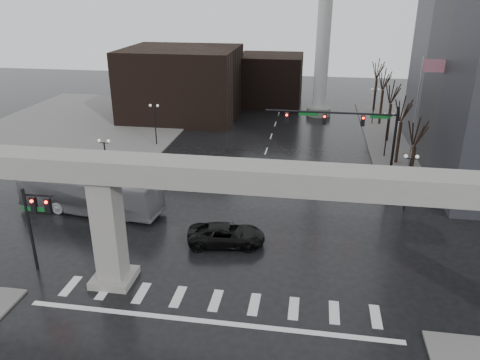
{
  "coord_description": "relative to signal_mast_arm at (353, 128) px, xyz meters",
  "views": [
    {
      "loc": [
        5.27,
        -24.3,
        17.85
      ],
      "look_at": [
        0.11,
        7.76,
        4.5
      ],
      "focal_mm": 35.0,
      "sensor_mm": 36.0,
      "label": 1
    }
  ],
  "objects": [
    {
      "name": "lamp_left_0",
      "position": [
        -22.49,
        -4.8,
        -2.36
      ],
      "size": [
        1.22,
        0.32,
        5.11
      ],
      "color": "black",
      "rests_on": "ground"
    },
    {
      "name": "city_bus",
      "position": [
        -22.13,
        -9.22,
        -4.07
      ],
      "size": [
        12.9,
        4.5,
        3.52
      ],
      "primitive_type": "imported",
      "rotation": [
        0.0,
        0.0,
        1.45
      ],
      "color": "#A5A6AA",
      "rests_on": "ground"
    },
    {
      "name": "pickup_truck",
      "position": [
        -9.61,
        -12.95,
        -5.03
      ],
      "size": [
        6.08,
        3.46,
        1.6
      ],
      "primitive_type": "imported",
      "rotation": [
        0.0,
        0.0,
        1.72
      ],
      "color": "black",
      "rests_on": "ground"
    },
    {
      "name": "lamp_left_1",
      "position": [
        -22.49,
        9.2,
        -2.36
      ],
      "size": [
        1.22,
        0.32,
        5.11
      ],
      "color": "black",
      "rests_on": "ground"
    },
    {
      "name": "building_far_left",
      "position": [
        -22.99,
        23.2,
        -0.83
      ],
      "size": [
        16.0,
        14.0,
        10.0
      ],
      "primitive_type": "cube",
      "color": "black",
      "rests_on": "ground"
    },
    {
      "name": "flagpole_assembly",
      "position": [
        6.3,
        3.2,
        1.7
      ],
      "size": [
        2.06,
        0.12,
        12.0
      ],
      "color": "silver",
      "rests_on": "ground"
    },
    {
      "name": "tree_right_4",
      "position": [
        5.54,
        31.22,
        -2.79
      ],
      "size": [
        1.12,
        1.69,
        8.19
      ],
      "color": "black",
      "rests_on": "ground"
    },
    {
      "name": "tree_right_0",
      "position": [
        5.54,
        -0.78,
        -3.04
      ],
      "size": [
        1.09,
        1.58,
        7.5
      ],
      "color": "black",
      "rests_on": "ground"
    },
    {
      "name": "lamp_right_1",
      "position": [
        4.51,
        9.2,
        -2.36
      ],
      "size": [
        1.22,
        0.32,
        5.11
      ],
      "color": "black",
      "rests_on": "ground"
    },
    {
      "name": "building_far_mid",
      "position": [
        -10.99,
        33.2,
        -1.83
      ],
      "size": [
        10.0,
        10.0,
        8.0
      ],
      "primitive_type": "cube",
      "color": "black",
      "rests_on": "ground"
    },
    {
      "name": "signal_left_pole",
      "position": [
        -21.24,
        -18.3,
        -1.76
      ],
      "size": [
        2.3,
        0.3,
        6.0
      ],
      "color": "black",
      "rests_on": "ground"
    },
    {
      "name": "tree_right_3",
      "position": [
        5.54,
        23.22,
        -2.85
      ],
      "size": [
        1.11,
        1.66,
        8.02
      ],
      "color": "black",
      "rests_on": "ground"
    },
    {
      "name": "lamp_right_0",
      "position": [
        4.51,
        -4.8,
        -2.36
      ],
      "size": [
        1.22,
        0.32,
        5.11
      ],
      "color": "black",
      "rests_on": "ground"
    },
    {
      "name": "sidewalk_nw",
      "position": [
        -34.99,
        17.2,
        -5.75
      ],
      "size": [
        28.0,
        36.0,
        0.15
      ],
      "primitive_type": "cube",
      "color": "slate",
      "rests_on": "ground"
    },
    {
      "name": "smokestack",
      "position": [
        -2.99,
        27.2,
        7.52
      ],
      "size": [
        3.6,
        3.6,
        30.0
      ],
      "color": "silver",
      "rests_on": "ground"
    },
    {
      "name": "tree_right_1",
      "position": [
        5.54,
        7.22,
        -2.98
      ],
      "size": [
        1.09,
        1.61,
        7.67
      ],
      "color": "black",
      "rests_on": "ground"
    },
    {
      "name": "signal_mast_arm",
      "position": [
        0.0,
        0.0,
        0.0
      ],
      "size": [
        12.12,
        0.43,
        8.0
      ],
      "color": "black",
      "rests_on": "ground"
    },
    {
      "name": "tree_right_2",
      "position": [
        5.54,
        15.22,
        -2.91
      ],
      "size": [
        1.1,
        1.63,
        7.85
      ],
      "color": "black",
      "rests_on": "ground"
    },
    {
      "name": "lamp_right_2",
      "position": [
        4.51,
        23.2,
        -2.36
      ],
      "size": [
        1.22,
        0.32,
        5.11
      ],
      "color": "black",
      "rests_on": "ground"
    },
    {
      "name": "ground",
      "position": [
        -8.99,
        -18.8,
        -5.83
      ],
      "size": [
        160.0,
        160.0,
        0.0
      ],
      "primitive_type": "plane",
      "color": "black",
      "rests_on": "ground"
    },
    {
      "name": "lamp_left_2",
      "position": [
        -22.49,
        23.2,
        -2.36
      ],
      "size": [
        1.22,
        0.32,
        5.11
      ],
      "color": "black",
      "rests_on": "ground"
    },
    {
      "name": "elevated_guideway",
      "position": [
        -7.73,
        -18.8,
        1.05
      ],
      "size": [
        48.0,
        2.6,
        8.7
      ],
      "color": "gray",
      "rests_on": "ground"
    },
    {
      "name": "sidewalk_ne",
      "position": [
        17.01,
        17.2,
        -5.75
      ],
      "size": [
        28.0,
        36.0,
        0.15
      ],
      "primitive_type": "cube",
      "color": "slate",
      "rests_on": "ground"
    }
  ]
}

